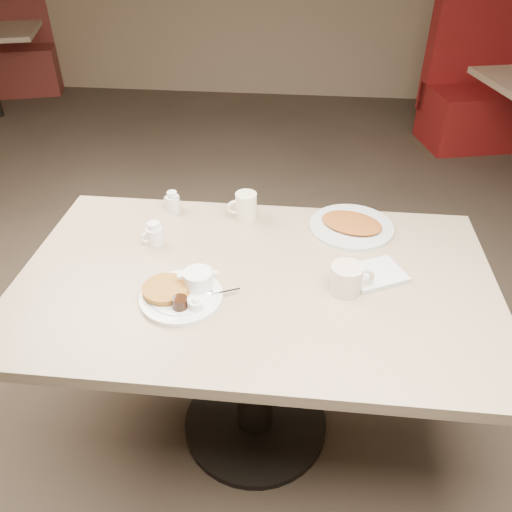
# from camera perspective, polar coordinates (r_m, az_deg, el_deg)

# --- Properties ---
(room) EXTENTS (7.04, 8.04, 2.84)m
(room) POSITION_cam_1_polar(r_m,az_deg,el_deg) (1.31, -0.10, 20.50)
(room) COLOR #4C3F33
(room) RESTS_ON ground
(diner_table) EXTENTS (1.50, 0.90, 0.75)m
(diner_table) POSITION_cam_1_polar(r_m,az_deg,el_deg) (1.72, -0.07, -6.88)
(diner_table) COLOR tan
(diner_table) RESTS_ON ground
(main_plate) EXTENTS (0.32, 0.31, 0.07)m
(main_plate) POSITION_cam_1_polar(r_m,az_deg,el_deg) (1.54, -8.22, -3.93)
(main_plate) COLOR white
(main_plate) RESTS_ON diner_table
(coffee_mug_near) EXTENTS (0.14, 0.12, 0.09)m
(coffee_mug_near) POSITION_cam_1_polar(r_m,az_deg,el_deg) (1.55, 10.17, -2.47)
(coffee_mug_near) COLOR beige
(coffee_mug_near) RESTS_ON diner_table
(napkin) EXTENTS (0.21, 0.20, 0.02)m
(napkin) POSITION_cam_1_polar(r_m,az_deg,el_deg) (1.65, 13.19, -2.01)
(napkin) COLOR silver
(napkin) RESTS_ON diner_table
(coffee_mug_far) EXTENTS (0.12, 0.10, 0.10)m
(coffee_mug_far) POSITION_cam_1_polar(r_m,az_deg,el_deg) (1.88, -1.19, 5.61)
(coffee_mug_far) COLOR #F2EEC9
(coffee_mug_far) RESTS_ON diner_table
(creamer_left) EXTENTS (0.08, 0.07, 0.08)m
(creamer_left) POSITION_cam_1_polar(r_m,az_deg,el_deg) (1.78, -11.31, 2.42)
(creamer_left) COLOR white
(creamer_left) RESTS_ON diner_table
(creamer_right) EXTENTS (0.07, 0.05, 0.08)m
(creamer_right) POSITION_cam_1_polar(r_m,az_deg,el_deg) (1.95, -9.29, 5.95)
(creamer_right) COLOR silver
(creamer_right) RESTS_ON diner_table
(hash_plate) EXTENTS (0.39, 0.39, 0.04)m
(hash_plate) POSITION_cam_1_polar(r_m,az_deg,el_deg) (1.86, 10.60, 3.37)
(hash_plate) COLOR #BAB9B6
(hash_plate) RESTS_ON diner_table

